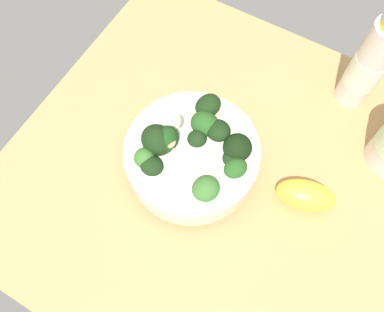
{
  "coord_description": "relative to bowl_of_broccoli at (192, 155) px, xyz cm",
  "views": [
    {
      "loc": [
        20.54,
        8.14,
        52.64
      ],
      "look_at": [
        1.65,
        -2.69,
        4.0
      ],
      "focal_mm": 36.63,
      "sensor_mm": 36.0,
      "label": 1
    }
  ],
  "objects": [
    {
      "name": "ground_plane",
      "position": [
        -1.53,
        2.71,
        -6.41
      ],
      "size": [
        57.21,
        57.21,
        4.37
      ],
      "primitive_type": "cube",
      "color": "tan"
    },
    {
      "name": "bowl_of_broccoli",
      "position": [
        0.0,
        0.0,
        0.0
      ],
      "size": [
        18.7,
        18.15,
        9.56
      ],
      "color": "silver",
      "rests_on": "ground_plane"
    },
    {
      "name": "lemon_wedge",
      "position": [
        -3.33,
        15.89,
        -2.31
      ],
      "size": [
        6.38,
        9.01,
        3.83
      ],
      "primitive_type": "ellipsoid",
      "rotation": [
        0.0,
        0.0,
        4.99
      ],
      "color": "yellow",
      "rests_on": "ground_plane"
    },
    {
      "name": "bottle_short",
      "position": [
        -22.97,
        15.49,
        3.51
      ],
      "size": [
        4.93,
        4.93,
        17.01
      ],
      "color": "beige",
      "rests_on": "ground_plane"
    }
  ]
}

